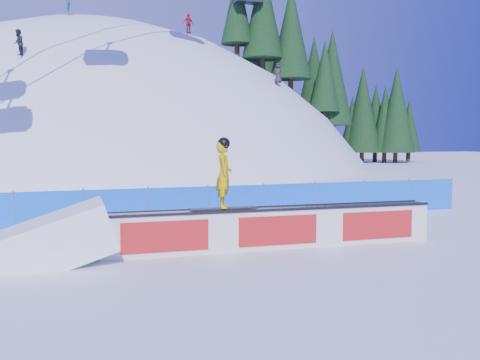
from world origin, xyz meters
name	(u,v)px	position (x,y,z in m)	size (l,w,h in m)	color
ground	(219,250)	(0.00, 0.00, 0.00)	(160.00, 160.00, 0.00)	white
snow_hill	(99,343)	(0.00, 42.00, -18.00)	(64.00, 64.00, 64.00)	white
treeline	(326,82)	(25.27, 41.52, 9.13)	(27.86, 12.02, 21.58)	#321F14
safety_fence	(179,205)	(0.00, 4.50, 0.60)	(22.05, 0.05, 1.30)	blue
rail_box	(274,228)	(1.44, -0.14, 0.52)	(8.75, 0.93, 1.05)	silver
snow_ramp	(48,262)	(-4.01, 0.05, 0.00)	(2.88, 1.92, 1.08)	white
snowboarder	(224,174)	(0.11, -0.10, 1.92)	(1.71, 0.70, 1.77)	black
distant_skiers	(131,32)	(2.05, 30.19, 11.10)	(20.10, 11.39, 7.45)	black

